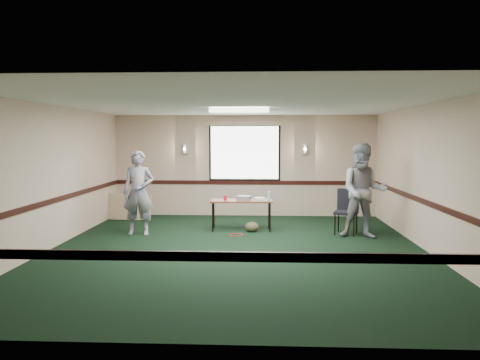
{
  "coord_description": "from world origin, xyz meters",
  "views": [
    {
      "loc": [
        0.45,
        -8.52,
        2.06
      ],
      "look_at": [
        0.0,
        1.3,
        1.2
      ],
      "focal_mm": 35.0,
      "sensor_mm": 36.0,
      "label": 1
    }
  ],
  "objects_px": {
    "conference_chair": "(347,208)",
    "person_right": "(364,191)",
    "folding_table": "(241,202)",
    "person_left": "(139,193)",
    "projector": "(244,198)"
  },
  "relations": [
    {
      "from": "projector",
      "to": "person_right",
      "type": "bearing_deg",
      "value": -2.01
    },
    {
      "from": "folding_table",
      "to": "person_right",
      "type": "distance_m",
      "value": 2.69
    },
    {
      "from": "person_left",
      "to": "person_right",
      "type": "distance_m",
      "value": 4.77
    },
    {
      "from": "folding_table",
      "to": "conference_chair",
      "type": "xyz_separation_m",
      "value": [
        2.32,
        -0.24,
        -0.07
      ]
    },
    {
      "from": "person_right",
      "to": "projector",
      "type": "bearing_deg",
      "value": 173.82
    },
    {
      "from": "conference_chair",
      "to": "person_left",
      "type": "height_order",
      "value": "person_left"
    },
    {
      "from": "conference_chair",
      "to": "projector",
      "type": "bearing_deg",
      "value": -165.74
    },
    {
      "from": "projector",
      "to": "conference_chair",
      "type": "height_order",
      "value": "conference_chair"
    },
    {
      "from": "person_left",
      "to": "folding_table",
      "type": "bearing_deg",
      "value": 12.06
    },
    {
      "from": "folding_table",
      "to": "conference_chair",
      "type": "height_order",
      "value": "conference_chair"
    },
    {
      "from": "conference_chair",
      "to": "person_right",
      "type": "relative_size",
      "value": 0.49
    },
    {
      "from": "folding_table",
      "to": "person_right",
      "type": "bearing_deg",
      "value": -17.51
    },
    {
      "from": "folding_table",
      "to": "person_left",
      "type": "distance_m",
      "value": 2.28
    },
    {
      "from": "conference_chair",
      "to": "person_left",
      "type": "xyz_separation_m",
      "value": [
        -4.52,
        -0.32,
        0.35
      ]
    },
    {
      "from": "conference_chair",
      "to": "person_right",
      "type": "bearing_deg",
      "value": -42.01
    }
  ]
}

